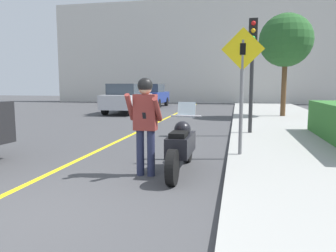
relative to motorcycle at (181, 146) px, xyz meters
name	(u,v)px	position (x,y,z in m)	size (l,w,h in m)	color
ground_plane	(7,217)	(-1.76, -2.55, -0.50)	(80.00, 80.00, 0.00)	#424244
sidewalk_curb	(333,159)	(3.04, 1.45, -0.44)	(4.40, 44.00, 0.11)	#9E9E99
road_center_line	(124,138)	(-2.36, 3.45, -0.49)	(0.12, 36.00, 0.01)	yellow
building_backdrop	(206,52)	(-1.76, 23.45, 3.99)	(28.00, 1.20, 8.98)	beige
motorcycle	(181,146)	(0.00, 0.00, 0.00)	(0.62, 2.27, 1.28)	black
person_biker	(145,116)	(-0.58, -0.39, 0.59)	(0.59, 0.48, 1.76)	#282D4C
crossing_sign	(242,79)	(1.10, 1.30, 1.25)	(0.91, 0.08, 2.72)	slate
traffic_light	(252,54)	(1.43, 4.71, 2.08)	(0.26, 0.30, 3.53)	#2D2D30
street_tree	(286,41)	(3.20, 10.81, 3.21)	(2.51, 2.51, 4.87)	brown
parked_car_silver	(127,98)	(-5.13, 11.83, 0.36)	(1.88, 4.20, 1.68)	black
parked_car_blue	(151,95)	(-5.18, 17.46, 0.36)	(1.88, 4.20, 1.68)	black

